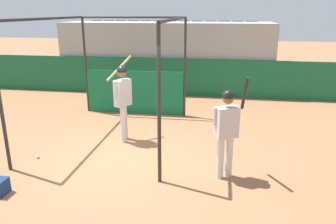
{
  "coord_description": "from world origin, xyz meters",
  "views": [
    {
      "loc": [
        2.13,
        -6.2,
        3.06
      ],
      "look_at": [
        1.09,
        0.3,
        1.02
      ],
      "focal_mm": 35.0,
      "sensor_mm": 36.0,
      "label": 1
    }
  ],
  "objects": [
    {
      "name": "player_batter",
      "position": [
        -0.12,
        1.06,
        1.13
      ],
      "size": [
        0.61,
        0.91,
        2.0
      ],
      "rotation": [
        0.0,
        0.0,
        1.12
      ],
      "color": "silver",
      "rests_on": "ground"
    },
    {
      "name": "ground_plane",
      "position": [
        0.0,
        0.0,
        0.0
      ],
      "size": [
        60.0,
        60.0,
        0.0
      ],
      "primitive_type": "plane",
      "color": "#9E6642"
    },
    {
      "name": "player_waiting",
      "position": [
        2.3,
        -0.45,
        1.03
      ],
      "size": [
        0.61,
        0.63,
        1.98
      ],
      "rotation": [
        0.0,
        0.0,
        0.51
      ],
      "color": "silver",
      "rests_on": "ground"
    },
    {
      "name": "batting_cage",
      "position": [
        -0.42,
        2.43,
        1.31
      ],
      "size": [
        3.13,
        4.16,
        2.91
      ],
      "color": "#282828",
      "rests_on": "ground"
    },
    {
      "name": "outfield_wall",
      "position": [
        0.0,
        5.72,
        0.69
      ],
      "size": [
        24.0,
        0.12,
        1.38
      ],
      "color": "#196038",
      "rests_on": "ground"
    },
    {
      "name": "bleacher_section",
      "position": [
        0.0,
        6.99,
        1.33
      ],
      "size": [
        8.15,
        2.4,
        2.66
      ],
      "color": "#9E9E99",
      "rests_on": "ground"
    },
    {
      "name": "baseball",
      "position": [
        -1.68,
        -0.25,
        0.04
      ],
      "size": [
        0.07,
        0.07,
        0.07
      ],
      "color": "white",
      "rests_on": "ground"
    }
  ]
}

